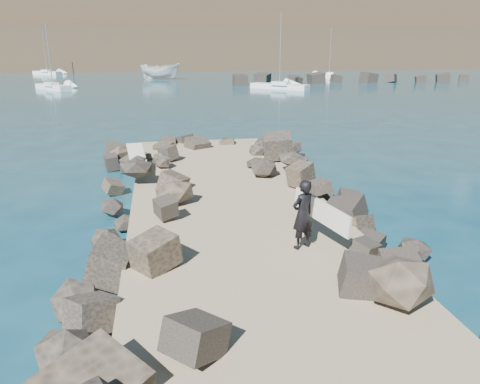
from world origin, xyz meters
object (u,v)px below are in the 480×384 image
Objects in this scene: surfboard_resting at (137,159)px; surfer_with_board at (305,214)px; sailboat_d at (329,76)px; boat_imported at (160,71)px.

surfboard_resting is 1.23× the size of surfer_with_board.
surfer_with_board is 74.03m from sailboat_d.
sailboat_d reaches higher than surfboard_resting.
boat_imported is 28.81m from sailboat_d.
surfboard_resting is 0.37× the size of boat_imported.
surfer_with_board is at bearing -69.94° from surfboard_resting.
boat_imported is 0.80× the size of sailboat_d.
surfer_with_board is at bearing -157.44° from boat_imported.
surfer_with_board is 0.24× the size of sailboat_d.
surfboard_resting is 0.29× the size of sailboat_d.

